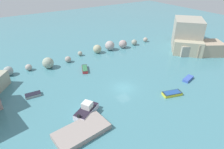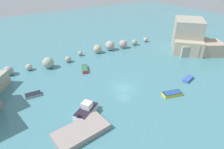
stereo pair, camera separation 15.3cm
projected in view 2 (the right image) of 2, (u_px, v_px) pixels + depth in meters
name	position (u px, v px, depth m)	size (l,w,h in m)	color
cove_water	(124.00, 88.00, 38.66)	(160.00, 160.00, 0.00)	teal
cliff_headland_right	(190.00, 38.00, 56.60)	(19.51, 20.77, 8.53)	#9D9D86
rock_breakwater	(89.00, 52.00, 51.87)	(41.86, 4.50, 2.69)	#96A09F
stone_dock	(81.00, 131.00, 28.04)	(7.94, 4.02, 0.86)	gray
moored_boat_0	(85.00, 69.00, 45.09)	(2.53, 3.93, 0.65)	red
moored_boat_1	(68.00, 146.00, 25.92)	(2.67, 1.69, 0.47)	gray
moored_boat_2	(33.00, 95.00, 36.23)	(2.94, 1.56, 0.54)	#8E9699
moored_boat_3	(86.00, 110.00, 31.68)	(5.01, 4.22, 2.06)	white
moored_boat_4	(188.00, 79.00, 41.26)	(3.23, 1.92, 0.54)	#3C5DBF
moored_boat_5	(172.00, 94.00, 36.45)	(3.93, 2.52, 0.60)	yellow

